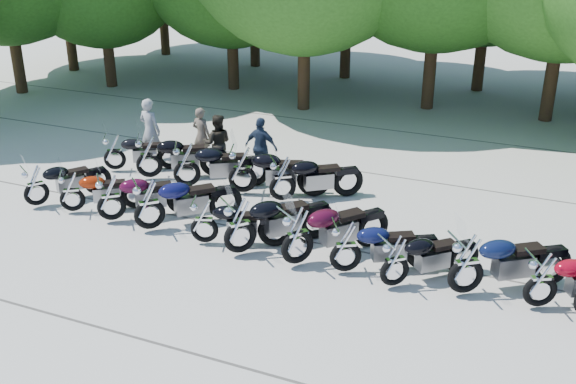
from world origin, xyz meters
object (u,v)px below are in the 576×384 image
at_px(motorcycle_0, 35,185).
at_px(motorcycle_9, 467,263).
at_px(rider_0, 150,130).
at_px(motorcycle_14, 186,164).
at_px(motorcycle_1, 71,191).
at_px(rider_2, 261,147).
at_px(motorcycle_8, 395,260).
at_px(rider_1, 218,143).
at_px(motorcycle_2, 111,197).
at_px(motorcycle_3, 149,203).
at_px(motorcycle_16, 283,178).
at_px(motorcycle_4, 204,220).
at_px(motorcycle_15, 242,169).
at_px(motorcycle_10, 542,279).
at_px(motorcycle_6, 297,234).
at_px(motorcycle_5, 240,225).
at_px(motorcycle_12, 114,151).
at_px(motorcycle_13, 149,155).
at_px(rider_3, 202,135).
at_px(motorcycle_7, 346,245).

height_order(motorcycle_0, motorcycle_9, motorcycle_9).
bearing_deg(rider_0, motorcycle_14, 151.62).
bearing_deg(motorcycle_1, rider_2, -72.49).
height_order(motorcycle_0, motorcycle_14, motorcycle_14).
bearing_deg(motorcycle_8, rider_1, 11.30).
xyz_separation_m(motorcycle_2, motorcycle_9, (8.06, -0.03, 0.05)).
xyz_separation_m(motorcycle_3, motorcycle_16, (2.09, 2.66, -0.03)).
xyz_separation_m(motorcycle_4, motorcycle_15, (-0.49, 2.79, 0.12)).
bearing_deg(motorcycle_10, motorcycle_1, 60.61).
relative_size(motorcycle_16, rider_0, 1.28).
bearing_deg(motorcycle_9, rider_2, 20.65).
xyz_separation_m(motorcycle_2, motorcycle_10, (9.39, 0.04, -0.02)).
height_order(motorcycle_2, rider_0, rider_0).
height_order(motorcycle_1, rider_2, rider_2).
bearing_deg(motorcycle_6, motorcycle_3, 35.02).
height_order(motorcycle_5, motorcycle_12, motorcycle_5).
distance_m(motorcycle_1, motorcycle_3, 2.27).
height_order(motorcycle_12, motorcycle_13, motorcycle_13).
height_order(motorcycle_0, rider_0, rider_0).
relative_size(motorcycle_6, rider_3, 1.58).
relative_size(motorcycle_10, motorcycle_16, 0.94).
height_order(motorcycle_8, motorcycle_14, motorcycle_14).
height_order(motorcycle_13, rider_2, rider_2).
relative_size(motorcycle_10, rider_2, 1.35).
xyz_separation_m(motorcycle_2, motorcycle_15, (2.04, 2.66, 0.06)).
relative_size(motorcycle_4, motorcycle_5, 0.83).
relative_size(motorcycle_10, motorcycle_15, 0.88).
xyz_separation_m(motorcycle_1, rider_2, (3.10, 3.97, 0.24)).
height_order(motorcycle_5, motorcycle_13, motorcycle_5).
xyz_separation_m(motorcycle_4, motorcycle_8, (4.24, -0.14, 0.01)).
height_order(motorcycle_3, motorcycle_6, motorcycle_6).
distance_m(motorcycle_6, motorcycle_7, 1.01).
bearing_deg(motorcycle_5, motorcycle_0, 37.98).
bearing_deg(motorcycle_0, motorcycle_14, -105.28).
bearing_deg(motorcycle_4, motorcycle_10, -109.07).
xyz_separation_m(motorcycle_6, motorcycle_14, (-4.20, 2.67, -0.03)).
distance_m(motorcycle_4, motorcycle_16, 2.81).
xyz_separation_m(motorcycle_0, motorcycle_5, (5.66, -0.24, 0.11)).
distance_m(motorcycle_1, motorcycle_2, 1.18).
relative_size(motorcycle_9, motorcycle_13, 1.02).
bearing_deg(motorcycle_4, motorcycle_12, 36.84).
bearing_deg(motorcycle_4, motorcycle_14, 17.10).
xyz_separation_m(motorcycle_5, motorcycle_7, (2.28, 0.13, -0.08)).
xyz_separation_m(motorcycle_6, motorcycle_8, (2.03, -0.06, -0.11)).
bearing_deg(motorcycle_2, rider_0, -19.44).
height_order(rider_1, rider_2, rider_2).
relative_size(motorcycle_3, rider_3, 1.53).
distance_m(motorcycle_1, rider_2, 5.04).
height_order(motorcycle_1, motorcycle_6, motorcycle_6).
bearing_deg(motorcycle_10, motorcycle_5, 63.59).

